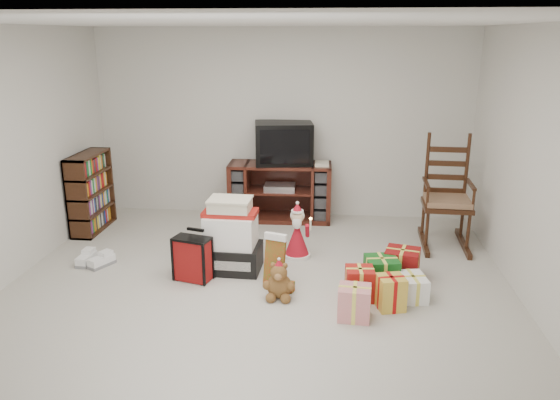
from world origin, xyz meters
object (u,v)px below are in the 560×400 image
(mrs_claus_figurine, at_px, (226,239))
(crt_television, at_px, (284,143))
(tv_stand, at_px, (280,192))
(teddy_bear, at_px, (279,283))
(sneaker_pair, at_px, (94,260))
(bookshelf, at_px, (91,194))
(gift_pile, at_px, (231,240))
(santa_figurine, at_px, (297,236))
(gift_cluster, at_px, (384,283))
(rocking_chair, at_px, (445,206))
(red_suitcase, at_px, (193,259))

(mrs_claus_figurine, xyz_separation_m, crt_television, (0.50, 1.43, 0.81))
(tv_stand, relative_size, teddy_bear, 3.85)
(teddy_bear, height_order, sneaker_pair, teddy_bear)
(bookshelf, distance_m, mrs_claus_figurine, 2.05)
(gift_pile, relative_size, mrs_claus_figurine, 1.29)
(santa_figurine, bearing_deg, teddy_bear, -95.43)
(gift_pile, bearing_deg, tv_stand, 80.40)
(santa_figurine, xyz_separation_m, gift_cluster, (0.89, -0.90, -0.10))
(rocking_chair, distance_m, gift_pile, 2.59)
(red_suitcase, relative_size, gift_cluster, 0.46)
(bookshelf, relative_size, mrs_claus_figurine, 1.65)
(teddy_bear, bearing_deg, red_suitcase, 161.82)
(red_suitcase, distance_m, sneaker_pair, 1.22)
(red_suitcase, distance_m, santa_figurine, 1.23)
(teddy_bear, bearing_deg, rocking_chair, 42.00)
(teddy_bear, xyz_separation_m, sneaker_pair, (-2.08, 0.56, -0.10))
(rocking_chair, relative_size, teddy_bear, 3.82)
(bookshelf, distance_m, crt_television, 2.54)
(red_suitcase, xyz_separation_m, sneaker_pair, (-1.17, 0.27, -0.18))
(sneaker_pair, distance_m, gift_cluster, 3.10)
(rocking_chair, bearing_deg, red_suitcase, -151.58)
(tv_stand, bearing_deg, santa_figurine, -77.43)
(sneaker_pair, bearing_deg, red_suitcase, -0.83)
(teddy_bear, bearing_deg, gift_pile, 133.80)
(gift_pile, relative_size, gift_cluster, 0.66)
(rocking_chair, distance_m, crt_television, 2.18)
(tv_stand, distance_m, teddy_bear, 2.31)
(tv_stand, bearing_deg, rocking_chair, -19.84)
(rocking_chair, height_order, gift_cluster, rocking_chair)
(red_suitcase, distance_m, gift_cluster, 1.91)
(rocking_chair, relative_size, gift_pile, 1.76)
(teddy_bear, bearing_deg, bookshelf, 147.13)
(gift_pile, height_order, mrs_claus_figurine, gift_pile)
(rocking_chair, height_order, teddy_bear, rocking_chair)
(gift_cluster, height_order, crt_television, crt_television)
(crt_television, bearing_deg, teddy_bear, -94.31)
(bookshelf, bearing_deg, rocking_chair, -0.43)
(gift_pile, bearing_deg, gift_cluster, -15.44)
(gift_pile, xyz_separation_m, gift_cluster, (1.56, -0.48, -0.20))
(red_suitcase, bearing_deg, gift_cluster, 9.56)
(bookshelf, height_order, gift_cluster, bookshelf)
(tv_stand, xyz_separation_m, sneaker_pair, (-1.85, -1.73, -0.33))
(gift_pile, distance_m, crt_television, 1.91)
(mrs_claus_figurine, height_order, gift_cluster, mrs_claus_figurine)
(teddy_bear, relative_size, crt_television, 0.44)
(gift_cluster, bearing_deg, tv_stand, 119.11)
(gift_pile, xyz_separation_m, teddy_bear, (0.57, -0.59, -0.18))
(tv_stand, relative_size, crt_television, 1.69)
(rocking_chair, distance_m, santa_figurine, 1.83)
(tv_stand, xyz_separation_m, teddy_bear, (0.23, -2.29, -0.23))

